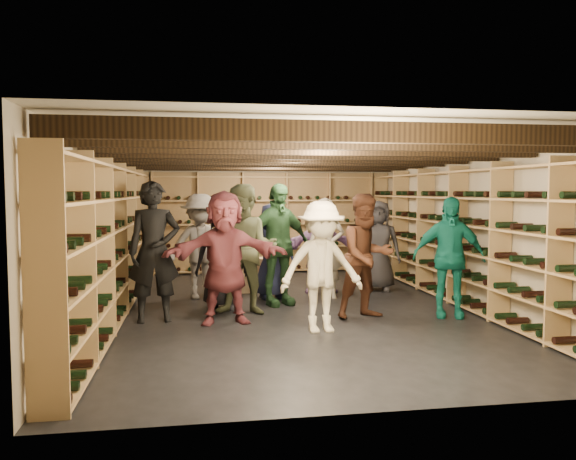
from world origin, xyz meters
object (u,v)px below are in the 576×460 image
(person_0, at_px, (222,255))
(person_5, at_px, (225,257))
(person_2, at_px, (246,249))
(crate_loose, at_px, (274,276))
(person_1, at_px, (154,252))
(crate_stack_right, at_px, (254,272))
(person_12, at_px, (378,245))
(crate_stack_left, at_px, (238,268))
(person_9, at_px, (200,246))
(person_3, at_px, (321,267))
(person_4, at_px, (449,257))
(person_8, at_px, (367,256))
(person_11, at_px, (320,247))
(person_6, at_px, (272,251))
(person_10, at_px, (277,244))
(person_7, at_px, (326,248))

(person_0, bearing_deg, person_5, -79.77)
(person_2, relative_size, person_5, 1.05)
(person_2, xyz_separation_m, person_5, (-0.33, -0.49, -0.05))
(crate_loose, bearing_deg, person_1, -122.97)
(crate_stack_right, relative_size, person_12, 0.32)
(crate_stack_left, relative_size, person_0, 0.53)
(crate_stack_right, distance_m, person_5, 3.08)
(crate_loose, xyz_separation_m, person_9, (-1.42, -1.57, 0.77))
(person_3, bearing_deg, person_0, 121.62)
(crate_stack_left, xyz_separation_m, person_1, (-1.26, -2.03, 0.52))
(person_5, height_order, person_9, person_5)
(crate_stack_right, xyz_separation_m, person_4, (2.42, -3.05, 0.58))
(person_2, distance_m, person_8, 1.69)
(crate_loose, height_order, person_12, person_12)
(person_4, xyz_separation_m, person_11, (-1.35, 2.17, -0.06))
(person_4, height_order, person_9, person_9)
(crate_stack_right, distance_m, person_6, 1.40)
(crate_stack_right, xyz_separation_m, person_6, (0.18, -1.29, 0.53))
(crate_loose, bearing_deg, person_6, -98.44)
(person_2, height_order, person_3, person_2)
(person_1, relative_size, person_9, 1.11)
(crate_loose, xyz_separation_m, person_11, (0.63, -1.34, 0.70))
(person_12, bearing_deg, person_0, -142.49)
(crate_stack_right, relative_size, person_4, 0.31)
(crate_stack_left, xyz_separation_m, person_12, (2.47, -0.22, 0.37))
(person_2, bearing_deg, person_10, 60.98)
(person_1, height_order, person_3, person_1)
(person_1, height_order, person_9, person_1)
(person_8, xyz_separation_m, person_10, (-1.09, 1.07, 0.08))
(crate_stack_left, distance_m, person_5, 2.35)
(person_2, bearing_deg, person_3, -40.29)
(person_6, height_order, person_11, person_11)
(person_6, bearing_deg, person_12, 0.97)
(person_3, height_order, person_7, person_7)
(person_0, relative_size, person_1, 0.85)
(person_3, bearing_deg, person_5, 146.85)
(person_4, xyz_separation_m, person_7, (-1.38, 1.62, -0.02))
(person_8, bearing_deg, person_7, 84.17)
(person_2, xyz_separation_m, person_6, (0.53, 1.16, -0.15))
(crate_stack_left, height_order, person_4, person_4)
(crate_stack_right, xyz_separation_m, person_2, (-0.35, -2.45, 0.67))
(person_5, distance_m, person_10, 1.37)
(crate_stack_left, bearing_deg, person_6, -50.18)
(person_1, xyz_separation_m, person_3, (2.09, -0.90, -0.13))
(person_4, xyz_separation_m, person_10, (-2.25, 1.18, 0.10))
(person_0, relative_size, person_5, 0.91)
(person_2, height_order, person_9, person_2)
(person_2, xyz_separation_m, person_3, (0.84, -1.14, -0.11))
(person_4, bearing_deg, crate_loose, 136.39)
(person_9, distance_m, person_10, 1.39)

